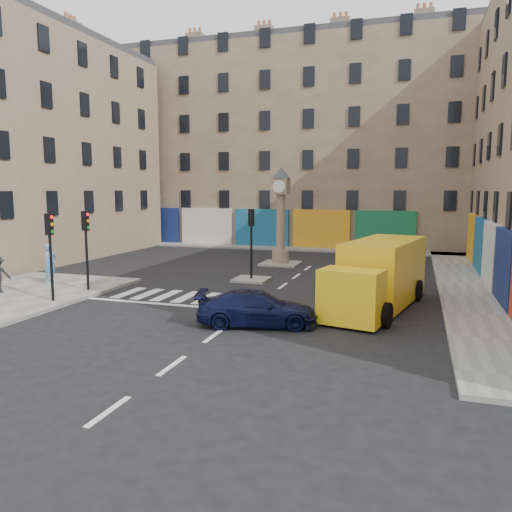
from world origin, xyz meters
The scene contains 14 objects.
ground centered at (0.00, 0.00, 0.00)m, with size 120.00×120.00×0.00m, color black.
sidewalk_right centered at (8.70, 10.00, 0.07)m, with size 2.60×30.00×0.15m, color gray.
sidewalk_far centered at (-4.00, 22.20, 0.07)m, with size 32.00×2.40×0.15m, color gray.
island_near centered at (-2.00, 8.00, 0.06)m, with size 1.80×1.80×0.12m, color gray.
island_far centered at (-2.00, 14.00, 0.06)m, with size 2.40×2.40×0.12m, color gray.
building_far centered at (-4.00, 28.00, 8.50)m, with size 32.00×10.00×17.00m, color gray.
building_left centered at (-19.00, 12.00, 7.50)m, with size 8.00×20.00×15.00m, color #937A60.
traffic_light_left_near centered at (-8.30, 0.20, 2.62)m, with size 0.28×0.22×3.70m.
traffic_light_left_far centered at (-8.30, 2.60, 2.62)m, with size 0.28×0.22×3.70m.
traffic_light_island centered at (-2.00, 8.00, 2.59)m, with size 0.28×0.22×3.70m.
clock_pillar centered at (-2.00, 14.00, 3.55)m, with size 1.20×1.20×6.10m.
navy_sedan centered at (0.98, -0.32, 0.63)m, with size 1.75×4.31×1.25m, color black.
yellow_van centered at (4.90, 3.83, 1.36)m, with size 3.80×7.80×2.73m.
pedestrian_blue centered at (-11.16, 3.50, 1.14)m, with size 0.72×0.47×1.98m, color #5693C5.
Camera 1 is at (6.28, -16.91, 4.86)m, focal length 35.00 mm.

